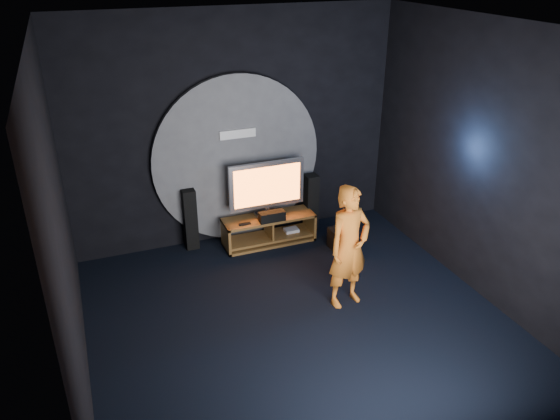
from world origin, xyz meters
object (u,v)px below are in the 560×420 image
object	(u,v)px
tv	(267,187)
tower_speaker_right	(311,203)
tower_speaker_left	(190,219)
player	(349,247)
subwoofer	(340,239)
media_console	(269,231)

from	to	relation	value
tv	tower_speaker_right	bearing A→B (deg)	6.61
tv	tower_speaker_right	world-z (taller)	tv
tower_speaker_left	player	bearing A→B (deg)	-54.35
tv	subwoofer	size ratio (longest dim) A/B	3.67
media_console	subwoofer	distance (m)	1.10
tv	player	world-z (taller)	player
tv	tower_speaker_left	xyz separation A→B (m)	(-1.16, 0.23, -0.44)
media_console	tower_speaker_left	size ratio (longest dim) A/B	1.48
media_console	tv	size ratio (longest dim) A/B	1.21
subwoofer	player	xyz separation A→B (m)	(-0.56, -1.30, 0.66)
media_console	tower_speaker_right	distance (m)	0.84
tower_speaker_left	tower_speaker_right	world-z (taller)	same
tv	tower_speaker_right	distance (m)	0.90
tv	media_console	bearing A→B (deg)	-84.10
tower_speaker_left	player	distance (m)	2.68
tv	tower_speaker_left	world-z (taller)	tv
tv	tower_speaker_left	bearing A→B (deg)	168.66
media_console	player	distance (m)	2.00
player	subwoofer	bearing A→B (deg)	55.78
tv	subwoofer	xyz separation A→B (m)	(0.95, -0.63, -0.77)
player	tv	bearing A→B (deg)	90.58
tower_speaker_right	subwoofer	bearing A→B (deg)	-76.46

